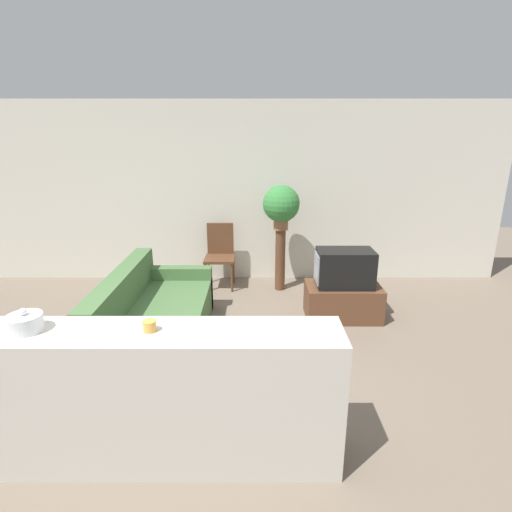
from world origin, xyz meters
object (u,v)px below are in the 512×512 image
television (343,268)px  wooden_chair (219,252)px  couch (153,320)px  potted_plant (280,205)px  decorative_bowl (23,323)px

television → wooden_chair: 1.97m
couch → television: size_ratio=2.85×
television → wooden_chair: (-1.62, 1.11, -0.13)m
couch → wooden_chair: (0.57, 1.78, 0.24)m
television → wooden_chair: size_ratio=0.73×
couch → wooden_chair: wooden_chair is taller
television → potted_plant: bearing=127.3°
wooden_chair → decorative_bowl: size_ratio=4.26×
couch → television: bearing=17.0°
television → couch: bearing=-163.0°
television → potted_plant: (-0.73, 0.95, 0.62)m
wooden_chair → potted_plant: potted_plant is taller
television → potted_plant: size_ratio=1.10×
couch → decorative_bowl: bearing=-103.0°
potted_plant → wooden_chair: bearing=169.8°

